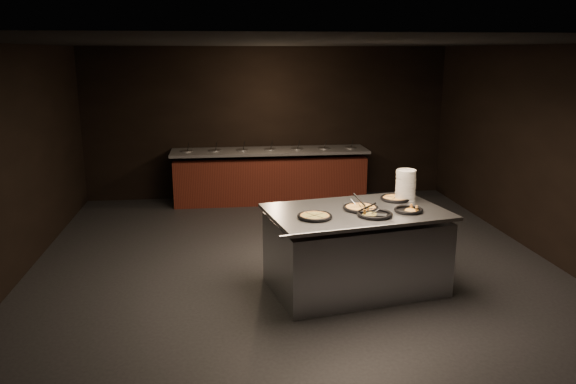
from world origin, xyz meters
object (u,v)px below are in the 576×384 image
Objects in this scene: pan_veggie_whole at (315,216)px; pan_cheese_whole at (361,208)px; serving_counter at (355,252)px; plate_stack at (406,185)px.

pan_veggie_whole is 0.94× the size of pan_cheese_whole.
serving_counter is 5.71× the size of pan_veggie_whole.
plate_stack reaches higher than serving_counter.
pan_veggie_whole and pan_cheese_whole have the same top height.
serving_counter is 5.34× the size of pan_cheese_whole.
plate_stack is (0.72, 0.39, 0.71)m from serving_counter.
pan_veggie_whole is at bearing -153.19° from plate_stack.
serving_counter is 1.08m from plate_stack.
pan_cheese_whole is (0.60, 0.28, 0.00)m from pan_veggie_whole.
plate_stack reaches higher than pan_cheese_whole.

